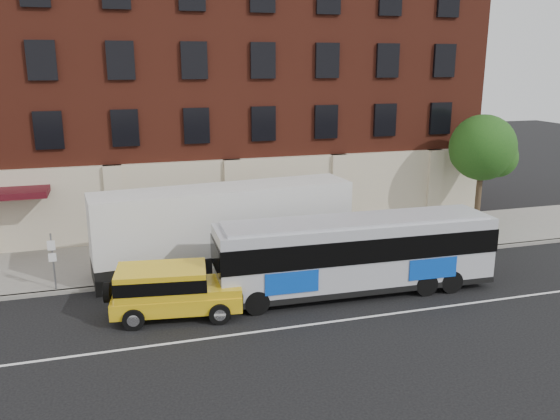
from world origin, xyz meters
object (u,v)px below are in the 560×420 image
object	(u,v)px
yellow_suv	(170,288)
shipping_container	(225,230)
sign_pole	(53,259)
city_bus	(356,252)
street_tree	(483,150)

from	to	relation	value
yellow_suv	shipping_container	size ratio (longest dim) A/B	0.43
sign_pole	city_bus	xyz separation A→B (m)	(11.66, -3.31, 0.26)
city_bus	shipping_container	size ratio (longest dim) A/B	0.98
city_bus	shipping_container	xyz separation A→B (m)	(-4.53, 4.01, 0.17)
sign_pole	city_bus	size ratio (longest dim) A/B	0.22
sign_pole	city_bus	bearing A→B (deg)	-15.85
street_tree	shipping_container	size ratio (longest dim) A/B	0.54
street_tree	city_bus	xyz separation A→B (m)	(-10.38, -6.65, -2.70)
yellow_suv	city_bus	bearing A→B (deg)	1.36
shipping_container	sign_pole	bearing A→B (deg)	-174.38
sign_pole	shipping_container	world-z (taller)	shipping_container
sign_pole	shipping_container	xyz separation A→B (m)	(7.13, 0.70, 0.43)
sign_pole	yellow_suv	world-z (taller)	sign_pole
city_bus	yellow_suv	world-z (taller)	city_bus
sign_pole	shipping_container	bearing A→B (deg)	5.62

